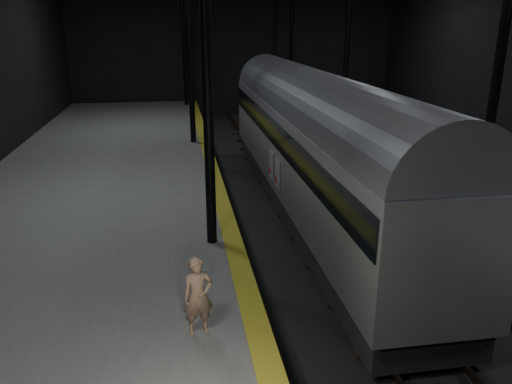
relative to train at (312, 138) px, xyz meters
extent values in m
plane|color=black|center=(0.00, -0.16, -2.76)|extent=(44.00, 44.00, 0.00)
cube|color=#565653|center=(-7.50, -0.16, -2.26)|extent=(9.00, 43.80, 1.00)
cube|color=#565653|center=(7.50, -0.16, -2.26)|extent=(9.00, 43.80, 1.00)
cube|color=olive|center=(-3.25, -0.16, -1.75)|extent=(0.50, 43.80, 0.01)
cube|color=#3F3328|center=(-0.72, -0.16, -2.59)|extent=(0.08, 43.00, 0.14)
cube|color=#3F3328|center=(0.72, -0.16, -2.59)|extent=(0.08, 43.00, 0.14)
cube|color=black|center=(0.00, -0.16, -2.70)|extent=(2.40, 42.00, 0.12)
cylinder|color=black|center=(-3.80, -4.16, 3.24)|extent=(0.26, 0.26, 10.00)
cylinder|color=black|center=(3.80, -4.16, 3.24)|extent=(0.26, 0.26, 10.00)
cylinder|color=black|center=(-3.80, 7.84, 3.24)|extent=(0.26, 0.26, 10.00)
cylinder|color=black|center=(3.80, 7.84, 3.24)|extent=(0.26, 0.26, 10.00)
cylinder|color=black|center=(-3.80, 19.84, 3.24)|extent=(0.26, 0.26, 10.00)
cylinder|color=black|center=(3.80, 19.84, 3.24)|extent=(0.26, 0.26, 10.00)
cube|color=#999CA1|center=(0.00, 0.00, -0.40)|extent=(2.68, 18.50, 2.77)
cube|color=black|center=(0.00, 0.00, -2.14)|extent=(2.45, 18.13, 0.79)
cube|color=black|center=(0.00, 0.00, 0.25)|extent=(2.74, 18.22, 0.83)
cylinder|color=slate|center=(0.00, 0.00, 0.99)|extent=(2.63, 18.31, 2.63)
cube|color=black|center=(0.00, -6.47, -2.48)|extent=(1.66, 2.03, 0.32)
cube|color=black|center=(0.00, 6.47, -2.48)|extent=(1.66, 2.03, 0.32)
cube|color=silver|center=(-1.37, -0.92, -0.95)|extent=(0.04, 0.69, 0.97)
cube|color=silver|center=(-1.37, 0.19, -0.95)|extent=(0.04, 0.69, 0.97)
cylinder|color=#AB1515|center=(-1.39, -0.76, -1.19)|extent=(0.03, 0.24, 0.24)
cylinder|color=#AB1515|center=(-1.39, 0.35, -1.19)|extent=(0.03, 0.24, 0.24)
imported|color=#94755B|center=(-4.35, -8.23, -1.00)|extent=(0.61, 0.46, 1.52)
camera|label=1|loc=(-4.58, -16.34, 3.73)|focal=35.00mm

